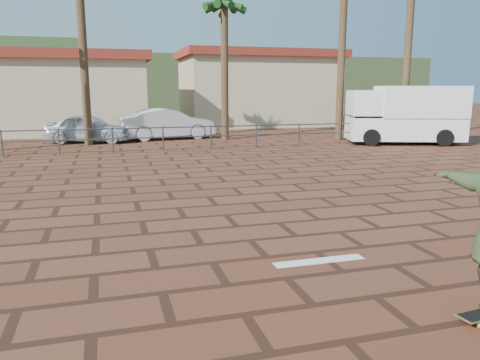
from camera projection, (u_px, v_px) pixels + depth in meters
name	position (u px, v px, depth m)	size (l,w,h in m)	color
ground	(250.00, 240.00, 7.87)	(120.00, 120.00, 0.00)	brown
paint_stripe	(319.00, 261.00, 6.93)	(1.40, 0.22, 0.01)	white
guardrail	(163.00, 134.00, 19.06)	(24.06, 0.06, 1.00)	#47494F
palm_center	(224.00, 6.00, 22.21)	(2.40, 2.40, 7.75)	brown
building_west	(35.00, 93.00, 26.55)	(12.60, 7.60, 4.50)	beige
building_east	(258.00, 88.00, 32.18)	(10.60, 6.60, 5.00)	beige
hill_front	(123.00, 84.00, 54.45)	(70.00, 18.00, 6.00)	#384C28
campervan	(406.00, 114.00, 21.43)	(5.47, 3.62, 2.63)	white
car_silver	(89.00, 128.00, 22.01)	(1.58, 3.93, 1.34)	silver
car_white	(168.00, 124.00, 23.49)	(1.62, 4.66, 1.53)	silver
street_sign	(417.00, 105.00, 22.10)	(0.51, 0.11, 2.50)	gray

